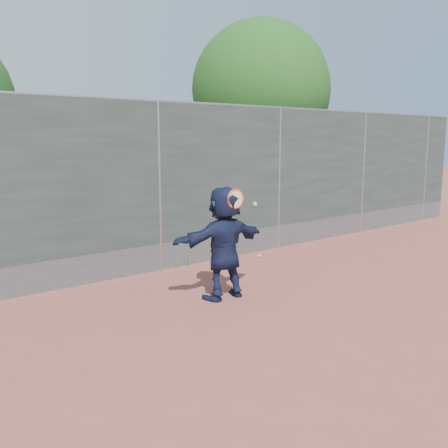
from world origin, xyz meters
TOP-DOWN VIEW (x-y plane):
  - ground at (0.00, 0.00)m, footprint 80.00×80.00m
  - player at (-0.13, 1.53)m, footprint 1.58×0.56m
  - ball_ground at (2.03, 3.06)m, footprint 0.07×0.07m
  - fence at (-0.00, 3.50)m, footprint 20.00×0.06m
  - swing_action at (-0.05, 1.32)m, footprint 0.52×0.16m
  - tree_right at (4.68, 5.75)m, footprint 3.78×3.60m
  - weed_clump at (0.29, 3.38)m, footprint 0.68×0.07m

SIDE VIEW (x-z plane):
  - ground at x=0.00m, z-range 0.00..0.00m
  - ball_ground at x=2.03m, z-range 0.00..0.07m
  - weed_clump at x=0.29m, z-range -0.02..0.28m
  - player at x=-0.13m, z-range 0.00..1.68m
  - swing_action at x=-0.05m, z-range 1.23..1.74m
  - fence at x=0.00m, z-range 0.07..3.09m
  - tree_right at x=4.68m, z-range 0.80..6.19m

